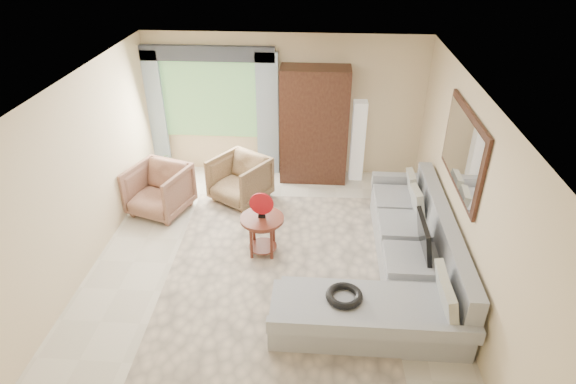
# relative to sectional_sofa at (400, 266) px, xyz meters

# --- Properties ---
(ground) EXTENTS (6.00, 6.00, 0.00)m
(ground) POSITION_rel_sectional_sofa_xyz_m (-1.78, 0.18, -0.28)
(ground) COLOR silver
(ground) RESTS_ON ground
(area_rug) EXTENTS (3.09, 4.07, 0.02)m
(area_rug) POSITION_rel_sectional_sofa_xyz_m (-1.66, 0.13, -0.27)
(area_rug) COLOR beige
(area_rug) RESTS_ON ground
(sectional_sofa) EXTENTS (2.30, 3.46, 0.90)m
(sectional_sofa) POSITION_rel_sectional_sofa_xyz_m (0.00, 0.00, 0.00)
(sectional_sofa) COLOR #A1A3A9
(sectional_sofa) RESTS_ON ground
(tv_screen) EXTENTS (0.14, 0.74, 0.48)m
(tv_screen) POSITION_rel_sectional_sofa_xyz_m (0.27, 0.08, 0.44)
(tv_screen) COLOR black
(tv_screen) RESTS_ON sectional_sofa
(garden_hose) EXTENTS (0.43, 0.43, 0.09)m
(garden_hose) POSITION_rel_sectional_sofa_xyz_m (-0.78, -0.92, 0.26)
(garden_hose) COLOR black
(garden_hose) RESTS_ON sectional_sofa
(coffee_table) EXTENTS (0.62, 0.62, 0.62)m
(coffee_table) POSITION_rel_sectional_sofa_xyz_m (-1.90, 0.51, 0.04)
(coffee_table) COLOR #532216
(coffee_table) RESTS_ON ground
(red_disc) EXTENTS (0.34, 0.05, 0.34)m
(red_disc) POSITION_rel_sectional_sofa_xyz_m (-1.90, 0.51, 0.57)
(red_disc) COLOR #AC1117
(red_disc) RESTS_ON coffee_table
(armchair_left) EXTENTS (1.11, 1.12, 0.81)m
(armchair_left) POSITION_rel_sectional_sofa_xyz_m (-3.73, 1.54, 0.12)
(armchair_left) COLOR #996B53
(armchair_left) RESTS_ON ground
(armchair_right) EXTENTS (1.17, 1.18, 0.79)m
(armchair_right) POSITION_rel_sectional_sofa_xyz_m (-2.47, 2.01, 0.11)
(armchair_right) COLOR #9F7E56
(armchair_right) RESTS_ON ground
(potted_plant) EXTENTS (0.68, 0.64, 0.60)m
(potted_plant) POSITION_rel_sectional_sofa_xyz_m (-4.08, 2.54, 0.02)
(potted_plant) COLOR #999999
(potted_plant) RESTS_ON ground
(armoire) EXTENTS (1.20, 0.55, 2.10)m
(armoire) POSITION_rel_sectional_sofa_xyz_m (-1.23, 2.90, 0.77)
(armoire) COLOR black
(armoire) RESTS_ON ground
(floor_lamp) EXTENTS (0.24, 0.24, 1.50)m
(floor_lamp) POSITION_rel_sectional_sofa_xyz_m (-0.43, 2.96, 0.47)
(floor_lamp) COLOR silver
(floor_lamp) RESTS_ON ground
(window) EXTENTS (1.80, 0.04, 1.40)m
(window) POSITION_rel_sectional_sofa_xyz_m (-3.13, 3.15, 1.12)
(window) COLOR #669E59
(window) RESTS_ON wall_back
(curtain_left) EXTENTS (0.40, 0.08, 2.30)m
(curtain_left) POSITION_rel_sectional_sofa_xyz_m (-4.18, 3.06, 0.87)
(curtain_left) COLOR #9EB7CC
(curtain_left) RESTS_ON ground
(curtain_right) EXTENTS (0.40, 0.08, 2.30)m
(curtain_right) POSITION_rel_sectional_sofa_xyz_m (-2.08, 3.06, 0.87)
(curtain_right) COLOR #9EB7CC
(curtain_right) RESTS_ON ground
(valance) EXTENTS (2.40, 0.12, 0.26)m
(valance) POSITION_rel_sectional_sofa_xyz_m (-3.13, 3.08, 1.97)
(valance) COLOR #1E232D
(valance) RESTS_ON wall_back
(wall_mirror) EXTENTS (0.05, 1.70, 1.05)m
(wall_mirror) POSITION_rel_sectional_sofa_xyz_m (0.68, 0.53, 1.47)
(wall_mirror) COLOR black
(wall_mirror) RESTS_ON wall_right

